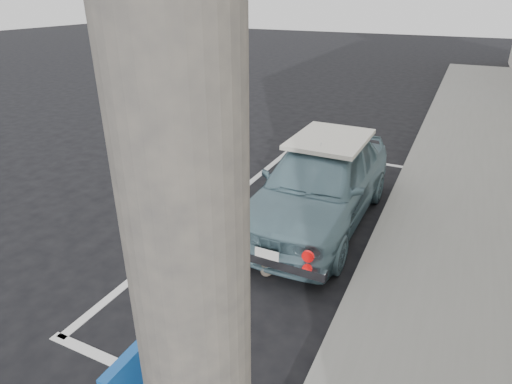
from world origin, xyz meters
The scene contains 8 objects.
ground centered at (0.00, 0.00, 0.00)m, with size 80.00×80.00×0.00m, color black.
sidewalk centered at (3.20, 2.00, 0.07)m, with size 2.80×40.00×0.15m, color slate.
pline_rear centered at (0.50, -0.50, 0.00)m, with size 3.00×0.12×0.01m, color silver.
pline_front centered at (0.50, 6.50, 0.00)m, with size 3.00×0.12×0.01m, color silver.
pline_side centered at (-0.90, 3.00, 0.00)m, with size 0.12×7.00×0.01m, color silver.
utility_pole centered at (2.05, -2.00, 3.40)m, with size 0.44×0.36×7.00m.
retro_coupe centered at (0.82, 3.39, 0.70)m, with size 1.70×4.11×1.39m.
cat centered at (0.70, 1.60, 0.11)m, with size 0.21×0.44×0.23m.
Camera 1 is at (2.65, -2.81, 3.52)m, focal length 30.00 mm.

